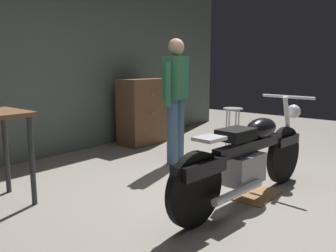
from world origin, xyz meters
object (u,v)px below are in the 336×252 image
object	(u,v)px
shop_stool	(233,117)
wooden_dresser	(142,112)
person_standing	(176,95)
motorcycle	(248,156)

from	to	relation	value
shop_stool	wooden_dresser	world-z (taller)	wooden_dresser
person_standing	shop_stool	bearing A→B (deg)	160.64
person_standing	shop_stool	xyz separation A→B (m)	(1.31, -0.14, -0.43)
motorcycle	shop_stool	world-z (taller)	motorcycle
motorcycle	shop_stool	distance (m)	2.32
shop_stool	person_standing	bearing A→B (deg)	173.77
motorcycle	wooden_dresser	xyz separation A→B (m)	(1.17, 2.56, 0.10)
shop_stool	motorcycle	bearing A→B (deg)	-146.88
shop_stool	wooden_dresser	xyz separation A→B (m)	(-0.77, 1.29, 0.05)
person_standing	wooden_dresser	world-z (taller)	person_standing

